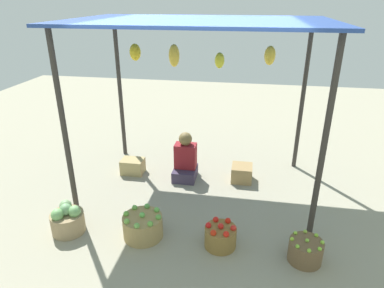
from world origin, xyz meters
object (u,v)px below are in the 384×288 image
Objects in this scene: basket_cabbages at (67,220)px; wooden_crate_near_vendor at (133,166)px; vendor_person at (185,161)px; basket_green_apples at (143,226)px; basket_red_tomatoes at (220,236)px; wooden_crate_stacked_rear at (242,173)px; basket_limes at (305,251)px.

basket_cabbages is 1.64m from wooden_crate_near_vendor.
vendor_person is 1.61× the size of basket_green_apples.
basket_red_tomatoes is 1.64m from wooden_crate_stacked_rear.
wooden_crate_stacked_rear is at bearing 3.96° from vendor_person.
wooden_crate_near_vendor is at bearing 136.00° from basket_red_tomatoes.
vendor_person reaches higher than wooden_crate_stacked_rear.
wooden_crate_near_vendor is 1.80m from wooden_crate_stacked_rear.
wooden_crate_stacked_rear is (2.09, 1.68, -0.05)m from basket_cabbages.
basket_red_tomatoes is at bearing -65.21° from vendor_person.
wooden_crate_stacked_rear is at bearing 114.27° from basket_limes.
basket_limes is at bearing -44.43° from vendor_person.
wooden_crate_stacked_rear is at bearing 83.48° from basket_red_tomatoes.
basket_red_tomatoes is 1.00× the size of basket_limes.
basket_cabbages reaches higher than wooden_crate_stacked_rear.
basket_cabbages is 1.13× the size of wooden_crate_near_vendor.
wooden_crate_near_vendor is (-0.66, 1.54, -0.02)m from basket_green_apples.
basket_red_tomatoes is (0.95, -0.02, -0.01)m from basket_green_apples.
basket_red_tomatoes is (1.91, 0.06, -0.04)m from basket_cabbages.
vendor_person is at bearing 53.78° from basket_cabbages.
wooden_crate_near_vendor is at bearing 147.43° from basket_limes.
basket_red_tomatoes is 1.03× the size of wooden_crate_near_vendor.
basket_green_apples is 1.91m from basket_limes.
basket_red_tomatoes is at bearing 1.70° from basket_cabbages.
basket_cabbages is at bearing -141.22° from wooden_crate_stacked_rear.
basket_limes is at bearing -32.57° from wooden_crate_near_vendor.
vendor_person reaches higher than basket_cabbages.
wooden_crate_stacked_rear is (0.91, 0.06, -0.17)m from vendor_person.
vendor_person is at bearing -176.04° from wooden_crate_stacked_rear.
basket_green_apples reaches higher than wooden_crate_near_vendor.
vendor_person is 0.93m from wooden_crate_stacked_rear.
basket_limes is (1.91, -0.10, -0.02)m from basket_green_apples.
basket_red_tomatoes is 1.12× the size of wooden_crate_stacked_rear.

